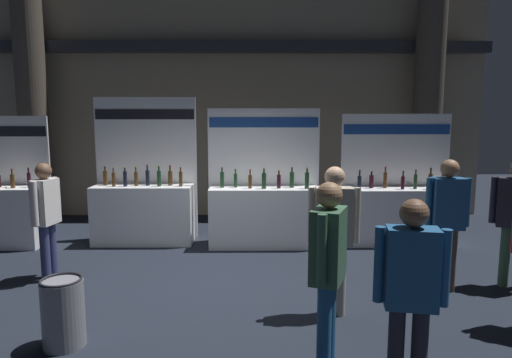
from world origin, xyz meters
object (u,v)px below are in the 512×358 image
visitor_0 (411,286)px  visitor_5 (334,228)px  exhibitor_booth_2 (264,211)px  visitor_3 (447,214)px  exhibitor_booth_3 (398,210)px  visitor_6 (46,212)px  exhibitor_booth_1 (144,207)px  visitor_2 (328,260)px  trash_bin (63,312)px  exhibitor_booth_0 (0,211)px

visitor_0 → visitor_5: 1.57m
exhibitor_booth_2 → visitor_3: bearing=-43.2°
exhibitor_booth_2 → exhibitor_booth_3: 2.41m
visitor_6 → visitor_3: bearing=-86.6°
exhibitor_booth_1 → visitor_5: 4.13m
exhibitor_booth_1 → visitor_2: (2.58, -4.06, 0.35)m
exhibitor_booth_3 → visitor_5: bearing=-120.5°
exhibitor_booth_2 → trash_bin: exhibitor_booth_2 is taller
trash_bin → visitor_5: 2.88m
exhibitor_booth_1 → visitor_2: 4.82m
exhibitor_booth_1 → exhibitor_booth_3: size_ratio=1.13×
exhibitor_booth_1 → visitor_2: size_ratio=1.56×
exhibitor_booth_1 → visitor_3: (4.39, -2.31, 0.37)m
exhibitor_booth_0 → exhibitor_booth_1: bearing=4.2°
visitor_6 → exhibitor_booth_1: bearing=-16.6°
exhibitor_booth_2 → visitor_0: size_ratio=1.49×
visitor_5 → exhibitor_booth_0: bearing=155.8°
exhibitor_booth_0 → trash_bin: exhibitor_booth_0 is taller
visitor_2 → trash_bin: bearing=-76.9°
exhibitor_booth_1 → exhibitor_booth_2: exhibitor_booth_1 is taller
visitor_5 → exhibitor_booth_1: bearing=137.1°
exhibitor_booth_1 → exhibitor_booth_3: 4.55m
exhibitor_booth_0 → visitor_5: exhibitor_booth_0 is taller
visitor_2 → visitor_5: visitor_5 is taller
visitor_5 → visitor_0: bearing=-75.7°
visitor_5 → exhibitor_booth_2: bearing=107.5°
exhibitor_booth_1 → visitor_6: (-0.86, -1.84, 0.31)m
trash_bin → visitor_3: visitor_3 is taller
visitor_5 → exhibitor_booth_3: bearing=63.2°
exhibitor_booth_3 → visitor_2: bearing=-116.2°
visitor_0 → visitor_3: size_ratio=0.95×
visitor_2 → exhibitor_booth_1: bearing=-125.0°
visitor_6 → visitor_5: bearing=-98.7°
exhibitor_booth_0 → visitor_0: bearing=-37.9°
exhibitor_booth_3 → exhibitor_booth_2: bearing=-176.8°
exhibitor_booth_2 → exhibitor_booth_0: bearing=179.8°
visitor_5 → visitor_2: bearing=-99.5°
exhibitor_booth_0 → visitor_5: bearing=-27.9°
exhibitor_booth_1 → visitor_5: (2.83, -2.98, 0.36)m
exhibitor_booth_3 → visitor_6: size_ratio=1.42×
exhibitor_booth_3 → visitor_2: (-1.97, -4.00, 0.40)m
exhibitor_booth_2 → visitor_3: 3.11m
visitor_6 → trash_bin: bearing=-143.2°
trash_bin → visitor_0: 3.20m
visitor_3 → visitor_5: bearing=26.4°
exhibitor_booth_1 → visitor_6: 2.05m
visitor_2 → exhibitor_booth_3: bearing=176.4°
exhibitor_booth_3 → trash_bin: bearing=-141.1°
exhibitor_booth_1 → exhibitor_booth_2: 2.15m
visitor_0 → visitor_5: (-0.29, 1.54, 0.05)m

